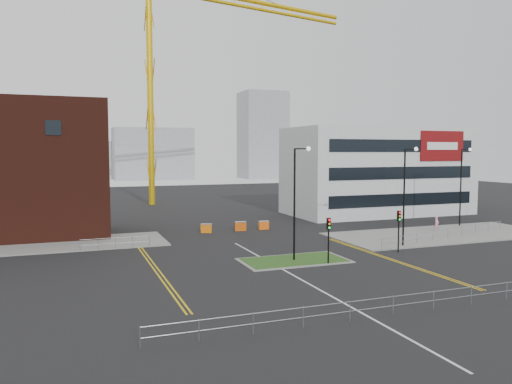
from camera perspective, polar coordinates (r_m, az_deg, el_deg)
ground at (r=32.70m, az=7.15°, el=-10.96°), size 200.00×200.00×0.00m
pavement_left at (r=50.87m, az=-26.34°, el=-5.70°), size 28.00×8.00×0.12m
pavement_right at (r=56.35m, az=20.50°, el=-4.54°), size 24.00×10.00×0.12m
island_kerb at (r=40.51m, az=4.37°, el=-7.82°), size 8.60×4.60×0.08m
grass_island at (r=40.50m, az=4.37°, el=-7.79°), size 8.00×4.00×0.12m
office_block at (r=72.42m, az=13.67°, el=2.33°), size 25.00×12.20×12.00m
tower_crane at (r=88.05m, az=-8.52°, el=16.88°), size 51.92×12.65×39.95m
streetlamp_island at (r=39.79m, az=4.70°, el=-0.22°), size 1.46×0.36×9.18m
streetlamp_right_near at (r=47.76m, az=16.79°, el=0.42°), size 1.46×0.36×9.18m
streetlamp_right_far at (r=62.90m, az=22.52°, el=1.24°), size 1.46×0.36×9.18m
traffic_light_island at (r=39.16m, az=8.31°, el=-4.52°), size 0.28×0.33×3.65m
traffic_light_right at (r=45.12m, az=16.02°, el=-3.44°), size 0.28×0.33×3.65m
railing_front at (r=27.53m, az=13.13°, el=-12.37°), size 24.05×0.05×1.10m
railing_left at (r=46.69m, az=-15.76°, el=-5.43°), size 6.05×0.05×1.10m
railing_right at (r=53.41m, az=21.07°, el=-4.27°), size 19.05×5.05×1.10m
centre_line at (r=34.42m, az=5.58°, el=-10.14°), size 0.15×30.00×0.01m
yellow_left_a at (r=39.27m, az=-11.80°, el=-8.36°), size 0.12×24.00×0.01m
yellow_left_b at (r=39.31m, az=-11.36°, el=-8.34°), size 0.12×24.00×0.01m
yellow_right_a at (r=42.53m, az=14.81°, el=-7.41°), size 0.12×20.00×0.01m
yellow_right_b at (r=42.71m, az=15.14°, el=-7.37°), size 0.12×20.00×0.01m
skyline_b at (r=159.77m, az=-11.71°, el=4.29°), size 24.00×12.00×16.00m
skyline_c at (r=164.18m, az=0.77°, el=6.49°), size 14.00×12.00×28.00m
skyline_d at (r=168.00m, az=-18.32°, el=3.48°), size 30.00×12.00×12.00m
pedestrian at (r=57.83m, az=19.95°, el=-3.46°), size 0.77×0.67×1.79m
barrier_left at (r=54.26m, az=-5.70°, el=-4.11°), size 1.23×0.79×0.98m
barrier_mid at (r=55.37m, az=-1.78°, el=-3.88°), size 1.29×0.63×1.04m
barrier_right at (r=56.32m, az=0.88°, el=-3.77°), size 1.16×0.42×0.97m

